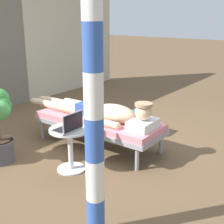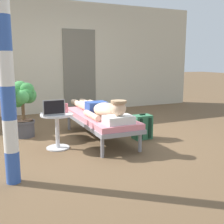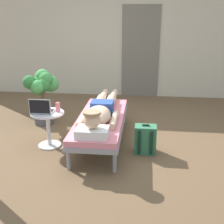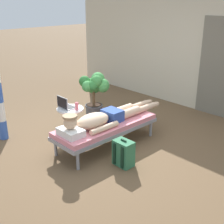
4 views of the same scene
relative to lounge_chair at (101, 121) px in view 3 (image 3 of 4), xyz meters
The scene contains 10 objects.
ground_plane 0.36m from the lounge_chair, 156.82° to the left, with size 40.00×40.00×0.00m, color brown.
house_wall_back 2.95m from the lounge_chair, 90.00° to the left, with size 7.60×0.20×2.70m, color beige.
house_door_panel 2.79m from the lounge_chair, 79.02° to the left, with size 0.84×0.03×2.04m, color #6D6759.
lounge_chair is the anchor object (origin of this frame).
person_reclining 0.18m from the lounge_chair, 90.00° to the right, with size 0.53×2.17×0.33m.
side_table 0.77m from the lounge_chair, 165.50° to the right, with size 0.48×0.48×0.52m.
laptop 0.88m from the lounge_chair, 163.15° to the right, with size 0.31×0.24×0.23m.
drink_glass 0.66m from the lounge_chair, 165.65° to the right, with size 0.06×0.06×0.14m, color #D86672.
backpack 0.72m from the lounge_chair, 20.77° to the right, with size 0.30×0.26×0.42m.
potted_plant 1.36m from the lounge_chair, 147.79° to the left, with size 0.54×0.55×0.95m.
Camera 3 is at (0.70, -4.01, 1.89)m, focal length 46.42 mm.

